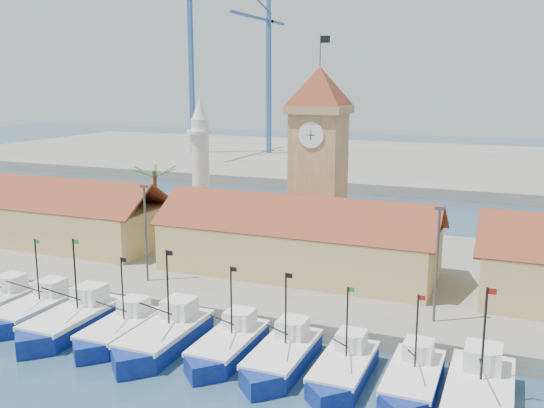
% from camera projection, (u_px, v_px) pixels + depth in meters
% --- Properties ---
extents(ground, '(400.00, 400.00, 0.00)m').
position_uv_depth(ground, '(199.00, 375.00, 41.33)').
color(ground, navy).
rests_on(ground, ground).
extents(quay, '(140.00, 32.00, 1.50)m').
position_uv_depth(quay, '(311.00, 267.00, 62.97)').
color(quay, gray).
rests_on(quay, ground).
extents(terminal, '(240.00, 80.00, 2.00)m').
position_uv_depth(terminal, '(429.00, 164.00, 140.96)').
color(terminal, gray).
rests_on(terminal, ground).
extents(boat_1, '(3.48, 9.53, 7.21)m').
position_uv_depth(boat_1, '(33.00, 312.00, 50.72)').
color(boat_1, navy).
rests_on(boat_1, ground).
extents(boat_2, '(3.83, 10.49, 7.94)m').
position_uv_depth(boat_2, '(70.00, 323.00, 48.19)').
color(boat_2, navy).
rests_on(boat_2, ground).
extents(boat_3, '(3.30, 9.04, 6.84)m').
position_uv_depth(boat_3, '(118.00, 332.00, 46.67)').
color(boat_3, navy).
rests_on(boat_3, ground).
extents(boat_4, '(3.80, 10.40, 7.87)m').
position_uv_depth(boat_4, '(163.00, 339.00, 45.17)').
color(boat_4, navy).
rests_on(boat_4, ground).
extents(boat_5, '(3.37, 9.23, 6.99)m').
position_uv_depth(boat_5, '(227.00, 347.00, 43.94)').
color(boat_5, navy).
rests_on(boat_5, ground).
extents(boat_6, '(3.43, 9.41, 7.12)m').
position_uv_depth(boat_6, '(281.00, 359.00, 42.10)').
color(boat_6, navy).
rests_on(boat_6, ground).
extents(boat_7, '(3.24, 8.88, 6.72)m').
position_uv_depth(boat_7, '(343.00, 371.00, 40.36)').
color(boat_7, navy).
rests_on(boat_7, ground).
extents(boat_8, '(3.25, 8.89, 6.73)m').
position_uv_depth(boat_8, '(412.00, 383.00, 38.83)').
color(boat_8, navy).
rests_on(boat_8, ground).
extents(boat_9, '(3.89, 10.66, 8.07)m').
position_uv_depth(boat_9, '(479.00, 400.00, 36.45)').
color(boat_9, navy).
rests_on(boat_9, ground).
extents(hall_left, '(31.20, 10.13, 7.61)m').
position_uv_depth(hall_left, '(40.00, 219.00, 70.56)').
color(hall_left, tan).
rests_on(hall_left, quay).
extents(hall_center, '(27.04, 10.13, 7.61)m').
position_uv_depth(hall_center, '(298.00, 246.00, 58.70)').
color(hall_center, tan).
rests_on(hall_center, quay).
extents(clock_tower, '(5.80, 5.80, 22.70)m').
position_uv_depth(clock_tower, '(319.00, 158.00, 62.56)').
color(clock_tower, tan).
rests_on(clock_tower, quay).
extents(minaret, '(3.00, 3.00, 16.30)m').
position_uv_depth(minaret, '(201.00, 169.00, 70.38)').
color(minaret, silver).
rests_on(minaret, quay).
extents(palm_tree, '(5.60, 5.03, 8.39)m').
position_uv_depth(palm_tree, '(156.00, 198.00, 71.11)').
color(palm_tree, brown).
rests_on(palm_tree, quay).
extents(lamp_posts, '(80.70, 0.25, 9.03)m').
position_uv_depth(lamp_posts, '(272.00, 242.00, 50.76)').
color(lamp_posts, '#3F3F44').
rests_on(lamp_posts, quay).
extents(crane_blue_far, '(1.00, 35.06, 46.92)m').
position_uv_depth(crane_blue_far, '(187.00, 47.00, 148.38)').
color(crane_blue_far, '#325C99').
rests_on(crane_blue_far, terminal).
extents(crane_blue_near, '(1.00, 31.10, 40.35)m').
position_uv_depth(crane_blue_near, '(267.00, 63.00, 148.12)').
color(crane_blue_near, '#325C99').
rests_on(crane_blue_near, terminal).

